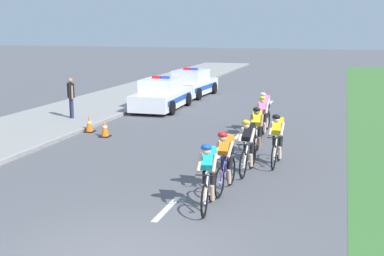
# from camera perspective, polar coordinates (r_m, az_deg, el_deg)

# --- Properties ---
(sidewalk_slab) EXTENTS (4.57, 60.00, 0.12)m
(sidewalk_slab) POSITION_cam_1_polar(r_m,az_deg,el_deg) (24.48, -11.67, 2.14)
(sidewalk_slab) COLOR gray
(sidewalk_slab) RESTS_ON ground
(kerb_edge) EXTENTS (0.16, 60.00, 0.13)m
(kerb_edge) POSITION_cam_1_polar(r_m,az_deg,el_deg) (23.53, -6.93, 1.93)
(kerb_edge) COLOR #9E9E99
(kerb_edge) RESTS_ON ground
(lane_markings_centre) EXTENTS (0.14, 21.60, 0.01)m
(lane_markings_centre) POSITION_cam_1_polar(r_m,az_deg,el_deg) (16.76, 3.98, -2.10)
(lane_markings_centre) COLOR white
(lane_markings_centre) RESTS_ON ground
(cyclist_lead) EXTENTS (0.45, 1.72, 1.56)m
(cyclist_lead) POSITION_cam_1_polar(r_m,az_deg,el_deg) (10.92, 1.82, -5.24)
(cyclist_lead) COLOR black
(cyclist_lead) RESTS_ON ground
(cyclist_second) EXTENTS (0.43, 1.72, 1.56)m
(cyclist_second) POSITION_cam_1_polar(r_m,az_deg,el_deg) (12.11, 3.76, -3.58)
(cyclist_second) COLOR black
(cyclist_second) RESTS_ON ground
(cyclist_third) EXTENTS (0.43, 1.72, 1.56)m
(cyclist_third) POSITION_cam_1_polar(r_m,az_deg,el_deg) (13.63, 6.27, -1.92)
(cyclist_third) COLOR black
(cyclist_third) RESTS_ON ground
(cyclist_fourth) EXTENTS (0.42, 1.72, 1.56)m
(cyclist_fourth) POSITION_cam_1_polar(r_m,az_deg,el_deg) (14.54, 9.50, -1.16)
(cyclist_fourth) COLOR black
(cyclist_fourth) RESTS_ON ground
(cyclist_fifth) EXTENTS (0.44, 1.72, 1.56)m
(cyclist_fifth) POSITION_cam_1_polar(r_m,az_deg,el_deg) (15.70, 7.27, -0.17)
(cyclist_fifth) COLOR black
(cyclist_fifth) RESTS_ON ground
(cyclist_sixth) EXTENTS (0.43, 1.72, 1.56)m
(cyclist_sixth) POSITION_cam_1_polar(r_m,az_deg,el_deg) (18.08, 7.90, 1.35)
(cyclist_sixth) COLOR black
(cyclist_sixth) RESTS_ON ground
(cyclist_seventh) EXTENTS (0.45, 1.72, 1.56)m
(cyclist_seventh) POSITION_cam_1_polar(r_m,az_deg,el_deg) (19.05, 8.10, 1.86)
(cyclist_seventh) COLOR black
(cyclist_seventh) RESTS_ON ground
(police_car_nearest) EXTENTS (2.09, 4.44, 1.59)m
(police_car_nearest) POSITION_cam_1_polar(r_m,az_deg,el_deg) (24.08, -3.40, 3.69)
(police_car_nearest) COLOR white
(police_car_nearest) RESTS_ON ground
(police_car_second) EXTENTS (2.21, 4.50, 1.59)m
(police_car_second) POSITION_cam_1_polar(r_m,az_deg,el_deg) (28.65, -0.08, 4.95)
(police_car_second) COLOR silver
(police_car_second) RESTS_ON ground
(traffic_cone_near) EXTENTS (0.36, 0.36, 0.64)m
(traffic_cone_near) POSITION_cam_1_polar(r_m,az_deg,el_deg) (18.40, -9.74, -0.03)
(traffic_cone_near) COLOR black
(traffic_cone_near) RESTS_ON ground
(traffic_cone_mid) EXTENTS (0.36, 0.36, 0.64)m
(traffic_cone_mid) POSITION_cam_1_polar(r_m,az_deg,el_deg) (19.35, -11.44, 0.46)
(traffic_cone_mid) COLOR black
(traffic_cone_mid) RESTS_ON ground
(spectator_middle) EXTENTS (0.41, 0.43, 1.68)m
(spectator_middle) POSITION_cam_1_polar(r_m,az_deg,el_deg) (21.70, -13.41, 3.62)
(spectator_middle) COLOR #23284C
(spectator_middle) RESTS_ON sidewalk_slab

